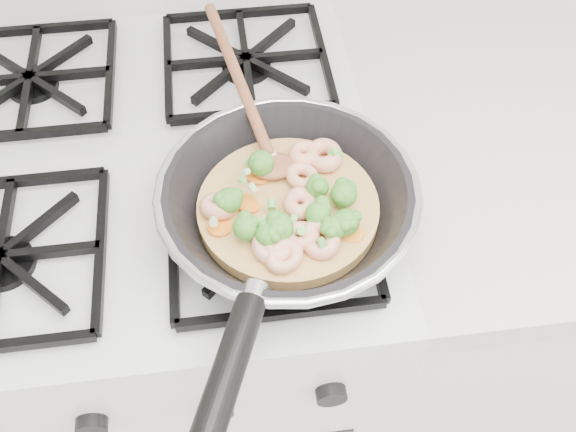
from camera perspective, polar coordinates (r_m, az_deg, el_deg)
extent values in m
cube|color=silver|center=(1.21, -9.09, -9.29)|extent=(0.60, 0.60, 0.90)
cube|color=black|center=(0.84, -13.08, 5.79)|extent=(0.56, 0.56, 0.02)
torus|color=silver|center=(0.69, 0.00, 2.31)|extent=(0.29, 0.29, 0.01)
cylinder|color=black|center=(0.58, -5.63, -14.37)|extent=(0.09, 0.16, 0.03)
cylinder|color=tan|center=(0.72, 0.00, 0.67)|extent=(0.20, 0.20, 0.02)
ellipsoid|color=brown|center=(0.73, -1.33, 4.46)|extent=(0.05, 0.06, 0.02)
cylinder|color=brown|center=(0.81, -4.49, 12.22)|extent=(0.07, 0.24, 0.05)
torus|color=#F1B08E|center=(0.70, -6.11, 0.92)|extent=(0.05, 0.05, 0.03)
torus|color=#F1B08E|center=(0.70, 1.07, 1.12)|extent=(0.05, 0.05, 0.02)
torus|color=#F1B08E|center=(0.67, 2.86, -2.06)|extent=(0.07, 0.06, 0.03)
torus|color=#F1B08E|center=(0.66, -0.34, -3.59)|extent=(0.06, 0.06, 0.02)
torus|color=#F1B08E|center=(0.74, 1.43, 5.52)|extent=(0.05, 0.05, 0.02)
torus|color=#F1B08E|center=(0.67, 1.15, -1.77)|extent=(0.05, 0.05, 0.02)
torus|color=#F1B08E|center=(0.74, 3.20, 5.40)|extent=(0.06, 0.06, 0.03)
torus|color=#F1B08E|center=(0.66, -1.61, -2.53)|extent=(0.05, 0.05, 0.02)
torus|color=#F1B08E|center=(0.66, -0.84, -2.68)|extent=(0.05, 0.05, 0.02)
torus|color=#F1B08E|center=(0.72, 1.29, 3.52)|extent=(0.06, 0.06, 0.02)
ellipsoid|color=#509C33|center=(0.67, 5.19, -0.55)|extent=(0.04, 0.04, 0.03)
ellipsoid|color=#509C33|center=(0.69, 4.97, 1.94)|extent=(0.04, 0.04, 0.03)
ellipsoid|color=#509C33|center=(0.70, 2.62, 2.59)|extent=(0.03, 0.03, 0.03)
ellipsoid|color=#509C33|center=(0.66, -1.83, -1.70)|extent=(0.03, 0.03, 0.03)
ellipsoid|color=#509C33|center=(0.67, 4.18, -1.03)|extent=(0.03, 0.03, 0.02)
ellipsoid|color=#509C33|center=(0.68, 2.67, 0.17)|extent=(0.04, 0.04, 0.03)
ellipsoid|color=#509C33|center=(0.69, -5.25, 1.38)|extent=(0.04, 0.04, 0.03)
ellipsoid|color=#509C33|center=(0.72, -2.40, 4.71)|extent=(0.04, 0.04, 0.03)
ellipsoid|color=#509C33|center=(0.66, -0.79, -1.08)|extent=(0.04, 0.04, 0.03)
ellipsoid|color=#509C33|center=(0.67, -3.78, -1.01)|extent=(0.04, 0.04, 0.03)
cylinder|color=orange|center=(0.69, -6.12, -0.96)|extent=(0.04, 0.04, 0.01)
cylinder|color=orange|center=(0.69, -2.11, -1.05)|extent=(0.03, 0.03, 0.00)
cylinder|color=orange|center=(0.73, -2.67, 3.49)|extent=(0.03, 0.03, 0.01)
cylinder|color=orange|center=(0.74, -2.51, 3.96)|extent=(0.03, 0.03, 0.00)
cylinder|color=orange|center=(0.67, -1.08, -2.55)|extent=(0.03, 0.03, 0.01)
cylinder|color=orange|center=(0.69, -3.94, -0.71)|extent=(0.03, 0.03, 0.01)
cylinder|color=orange|center=(0.69, 5.77, -1.52)|extent=(0.03, 0.03, 0.00)
cylinder|color=orange|center=(0.68, -0.68, -1.30)|extent=(0.03, 0.03, 0.01)
cylinder|color=orange|center=(0.71, -3.51, 1.09)|extent=(0.04, 0.04, 0.01)
cylinder|color=orange|center=(0.69, -0.81, -0.96)|extent=(0.03, 0.03, 0.00)
cylinder|color=#66BE4C|center=(0.70, -4.08, 3.22)|extent=(0.01, 0.01, 0.01)
cylinder|color=#66BE4C|center=(0.66, 3.05, -2.36)|extent=(0.01, 0.01, 0.01)
cylinder|color=#66BE4C|center=(0.74, 4.54, 5.32)|extent=(0.01, 0.01, 0.01)
cylinder|color=#66BE4C|center=(0.73, 4.10, 5.65)|extent=(0.01, 0.01, 0.01)
cylinder|color=#66BE4C|center=(0.68, 0.30, -0.46)|extent=(0.01, 0.01, 0.01)
cylinder|color=#66BE4C|center=(0.66, 1.15, -1.33)|extent=(0.01, 0.01, 0.01)
cylinder|color=#BCD093|center=(0.74, -1.45, 5.39)|extent=(0.01, 0.01, 0.01)
cylinder|color=#66BE4C|center=(0.67, 5.79, -0.70)|extent=(0.01, 0.01, 0.01)
cylinder|color=#BCD093|center=(0.68, -6.63, -0.49)|extent=(0.01, 0.01, 0.01)
cylinder|color=#BCD093|center=(0.70, -3.18, 2.54)|extent=(0.01, 0.01, 0.01)
cylinder|color=#BCD093|center=(0.66, 0.08, -2.51)|extent=(0.01, 0.01, 0.01)
cylinder|color=#66BE4C|center=(0.68, 0.44, -0.36)|extent=(0.01, 0.01, 0.01)
cylinder|color=#66BE4C|center=(0.67, -1.83, -1.74)|extent=(0.01, 0.01, 0.01)
cylinder|color=#66BE4C|center=(0.69, -1.47, 1.06)|extent=(0.01, 0.01, 0.01)
cylinder|color=#BCD093|center=(0.68, -1.88, -0.24)|extent=(0.01, 0.01, 0.01)
cylinder|color=#66BE4C|center=(0.73, -3.46, 4.76)|extent=(0.01, 0.01, 0.01)
cylinder|color=#BCD093|center=(0.69, 4.76, 2.20)|extent=(0.01, 0.01, 0.01)
cylinder|color=#66BE4C|center=(0.66, -2.54, -0.53)|extent=(0.01, 0.01, 0.01)
cylinder|color=#BCD093|center=(0.71, -3.78, 3.92)|extent=(0.01, 0.01, 0.01)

